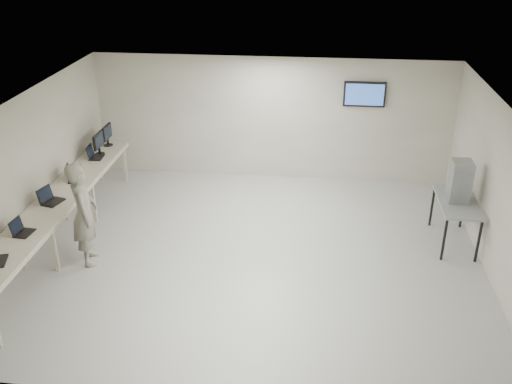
# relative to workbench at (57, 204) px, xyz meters

# --- Properties ---
(room) EXTENTS (8.01, 7.01, 2.81)m
(room) POSITION_rel_workbench_xyz_m (3.62, 0.06, 0.58)
(room) COLOR #B5B5B5
(room) RESTS_ON ground
(workbench) EXTENTS (0.76, 6.00, 0.90)m
(workbench) POSITION_rel_workbench_xyz_m (0.00, 0.00, 0.00)
(workbench) COLOR beige
(workbench) RESTS_ON ground
(laptop_1) EXTENTS (0.29, 0.35, 0.25)m
(laptop_1) POSITION_rel_workbench_xyz_m (-0.05, -1.23, 0.14)
(laptop_1) COLOR black
(laptop_1) RESTS_ON workbench
(laptop_2) EXTENTS (0.39, 0.43, 0.29)m
(laptop_2) POSITION_rel_workbench_xyz_m (-0.07, -0.11, 0.15)
(laptop_2) COLOR black
(laptop_2) RESTS_ON workbench
(laptop_3) EXTENTS (0.40, 0.44, 0.29)m
(laptop_3) POSITION_rel_workbench_xyz_m (-0.05, 0.88, 0.15)
(laptop_3) COLOR black
(laptop_3) RESTS_ON workbench
(laptop_4) EXTENTS (0.31, 0.37, 0.28)m
(laptop_4) POSITION_rel_workbench_xyz_m (-0.06, 2.00, 0.14)
(laptop_4) COLOR black
(laptop_4) RESTS_ON workbench
(monitor_near) EXTENTS (0.21, 0.48, 0.47)m
(monitor_near) POSITION_rel_workbench_xyz_m (-0.01, 2.22, 0.36)
(monitor_near) COLOR black
(monitor_near) RESTS_ON workbench
(monitor_far) EXTENTS (0.21, 0.47, 0.47)m
(monitor_far) POSITION_rel_workbench_xyz_m (-0.01, 2.75, 0.35)
(monitor_far) COLOR black
(monitor_far) RESTS_ON workbench
(soldier) EXTENTS (0.67, 0.80, 1.88)m
(soldier) POSITION_rel_workbench_xyz_m (0.73, -0.53, 0.11)
(soldier) COLOR gray
(soldier) RESTS_ON ground
(side_table) EXTENTS (0.68, 1.46, 0.88)m
(side_table) POSITION_rel_workbench_xyz_m (7.19, 0.82, -0.02)
(side_table) COLOR gray
(side_table) RESTS_ON ground
(storage_bins) EXTENTS (0.36, 0.40, 0.76)m
(storage_bins) POSITION_rel_workbench_xyz_m (7.17, 0.82, 0.43)
(storage_bins) COLOR gray
(storage_bins) RESTS_ON side_table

